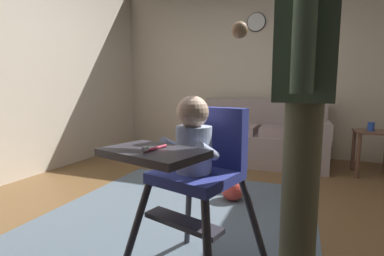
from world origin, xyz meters
TOP-DOWN VIEW (x-y plane):
  - ground at (0.00, 0.00)m, footprint 5.64×6.42m
  - wall_far at (0.00, 2.44)m, footprint 4.84×0.06m
  - wall_left at (-2.05, 0.30)m, footprint 0.06×5.42m
  - area_rug at (-0.02, -0.36)m, footprint 2.02×2.69m
  - couch at (0.33, 1.92)m, footprint 1.72×0.86m
  - high_chair at (0.37, -0.77)m, footprint 0.74×0.83m
  - adult_standing at (0.84, -0.81)m, footprint 0.51×0.52m
  - toy_ball_second at (0.30, 0.38)m, footprint 0.21×0.21m
  - side_table at (1.63, 1.70)m, footprint 0.40×0.40m
  - sippy_cup at (1.59, 1.70)m, footprint 0.07×0.07m
  - wall_clock at (0.15, 2.40)m, footprint 0.28×0.04m

SIDE VIEW (x-z plane):
  - ground at x=0.00m, z-range -0.10..0.00m
  - area_rug at x=-0.02m, z-range 0.00..0.01m
  - toy_ball_second at x=0.30m, z-range 0.00..0.21m
  - couch at x=0.33m, z-range -0.10..0.76m
  - side_table at x=1.63m, z-range 0.12..0.64m
  - sippy_cup at x=1.59m, z-range 0.52..0.62m
  - high_chair at x=0.37m, z-range 0.18..1.13m
  - adult_standing at x=0.84m, z-range 0.12..1.87m
  - wall_far at x=0.00m, z-range 0.00..2.77m
  - wall_left at x=-2.05m, z-range 0.00..2.77m
  - wall_clock at x=0.15m, z-range 1.85..2.13m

